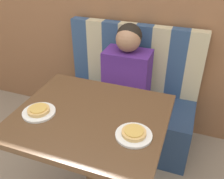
# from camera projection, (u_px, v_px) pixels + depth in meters

# --- Properties ---
(booth_seat) EXTENTS (1.12, 0.52, 0.42)m
(booth_seat) POSITION_uv_depth(u_px,v_px,m) (125.00, 120.00, 2.20)
(booth_seat) COLOR navy
(booth_seat) RESTS_ON ground_plane
(booth_backrest) EXTENTS (1.12, 0.09, 0.58)m
(booth_backrest) POSITION_uv_depth(u_px,v_px,m) (135.00, 58.00, 2.11)
(booth_backrest) COLOR navy
(booth_backrest) RESTS_ON booth_seat
(dining_table) EXTENTS (0.82, 0.71, 0.77)m
(dining_table) POSITION_uv_depth(u_px,v_px,m) (91.00, 131.00, 1.42)
(dining_table) COLOR brown
(dining_table) RESTS_ON ground_plane
(person) EXTENTS (0.35, 0.23, 0.64)m
(person) POSITION_uv_depth(u_px,v_px,m) (127.00, 67.00, 1.93)
(person) COLOR #4C237A
(person) RESTS_ON booth_seat
(plate_left) EXTENTS (0.18, 0.18, 0.01)m
(plate_left) POSITION_uv_depth(u_px,v_px,m) (39.00, 112.00, 1.37)
(plate_left) COLOR white
(plate_left) RESTS_ON dining_table
(plate_right) EXTENTS (0.18, 0.18, 0.01)m
(plate_right) POSITION_uv_depth(u_px,v_px,m) (134.00, 135.00, 1.21)
(plate_right) COLOR white
(plate_right) RESTS_ON dining_table
(pizza_left) EXTENTS (0.12, 0.12, 0.02)m
(pizza_left) POSITION_uv_depth(u_px,v_px,m) (39.00, 110.00, 1.36)
(pizza_left) COLOR tan
(pizza_left) RESTS_ON plate_left
(pizza_right) EXTENTS (0.12, 0.12, 0.02)m
(pizza_right) POSITION_uv_depth(u_px,v_px,m) (134.00, 132.00, 1.20)
(pizza_right) COLOR tan
(pizza_right) RESTS_ON plate_right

